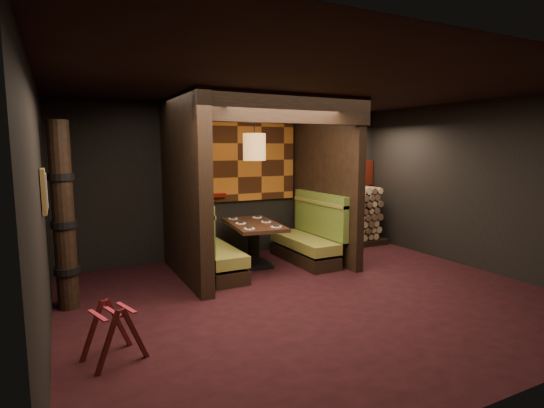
{
  "coord_description": "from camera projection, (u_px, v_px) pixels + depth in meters",
  "views": [
    {
      "loc": [
        -3.09,
        -4.79,
        2.06
      ],
      "look_at": [
        0.0,
        1.3,
        1.15
      ],
      "focal_mm": 28.0,
      "sensor_mm": 36.0,
      "label": 1
    }
  ],
  "objects": [
    {
      "name": "wall_right",
      "position": [
        479.0,
        185.0,
        7.16
      ],
      "size": [
        0.02,
        5.5,
        2.85
      ],
      "primitive_type": "cube",
      "color": "black",
      "rests_on": "ground"
    },
    {
      "name": "partition_right",
      "position": [
        325.0,
        182.0,
        7.78
      ],
      "size": [
        0.15,
        2.1,
        2.85
      ],
      "primitive_type": "cube",
      "color": "black",
      "rests_on": "floor"
    },
    {
      "name": "totem_column",
      "position": [
        63.0,
        218.0,
        5.34
      ],
      "size": [
        0.31,
        0.31,
        2.4
      ],
      "color": "black",
      "rests_on": "floor"
    },
    {
      "name": "ceiling",
      "position": [
        317.0,
        86.0,
        5.51
      ],
      "size": [
        6.5,
        5.5,
        0.02
      ],
      "primitive_type": "cube",
      "color": "black",
      "rests_on": "ground"
    },
    {
      "name": "wall_left",
      "position": [
        40.0,
        212.0,
        4.24
      ],
      "size": [
        0.02,
        5.5,
        2.85
      ],
      "primitive_type": "cube",
      "color": "black",
      "rests_on": "ground"
    },
    {
      "name": "tapa_back_panel",
      "position": [
        237.0,
        160.0,
        8.03
      ],
      "size": [
        2.4,
        0.06,
        1.55
      ],
      "primitive_type": "cube",
      "color": "#B05F1C",
      "rests_on": "wall_back"
    },
    {
      "name": "header_beam",
      "position": [
        289.0,
        108.0,
        6.15
      ],
      "size": [
        2.85,
        0.18,
        0.44
      ],
      "primitive_type": "cube",
      "color": "black",
      "rests_on": "partition_left"
    },
    {
      "name": "tapa_side_panel",
      "position": [
        188.0,
        161.0,
        6.7
      ],
      "size": [
        0.04,
        1.85,
        1.45
      ],
      "primitive_type": "cube",
      "color": "#B05F1C",
      "rests_on": "partition_left"
    },
    {
      "name": "partition_left",
      "position": [
        184.0,
        189.0,
        6.55
      ],
      "size": [
        0.2,
        2.2,
        2.85
      ],
      "primitive_type": "cube",
      "color": "black",
      "rests_on": "floor"
    },
    {
      "name": "wall_back",
      "position": [
        238.0,
        181.0,
        8.14
      ],
      "size": [
        6.5,
        0.02,
        2.85
      ],
      "primitive_type": "cube",
      "color": "black",
      "rests_on": "ground"
    },
    {
      "name": "floor",
      "position": [
        314.0,
        298.0,
        5.89
      ],
      "size": [
        6.5,
        5.5,
        0.02
      ],
      "primitive_type": "cube",
      "color": "black",
      "rests_on": "ground"
    },
    {
      "name": "booth_bench_left",
      "position": [
        209.0,
        251.0,
        6.86
      ],
      "size": [
        0.68,
        1.6,
        1.14
      ],
      "color": "black",
      "rests_on": "floor"
    },
    {
      "name": "framed_picture",
      "position": [
        44.0,
        191.0,
        4.32
      ],
      "size": [
        0.05,
        0.36,
        0.46
      ],
      "color": "olive",
      "rests_on": "wall_left"
    },
    {
      "name": "dining_table",
      "position": [
        254.0,
        236.0,
        7.34
      ],
      "size": [
        0.96,
        1.55,
        0.77
      ],
      "color": "black",
      "rests_on": "floor"
    },
    {
      "name": "booth_bench_right",
      "position": [
        309.0,
        239.0,
        7.71
      ],
      "size": [
        0.68,
        1.6,
        1.14
      ],
      "color": "black",
      "rests_on": "floor"
    },
    {
      "name": "firewood_stack",
      "position": [
        346.0,
        217.0,
        8.91
      ],
      "size": [
        1.73,
        0.7,
        1.22
      ],
      "color": "black",
      "rests_on": "floor"
    },
    {
      "name": "place_settings",
      "position": [
        254.0,
        222.0,
        7.3
      ],
      "size": [
        0.76,
        1.23,
        0.03
      ],
      "color": "white",
      "rests_on": "dining_table"
    },
    {
      "name": "mosaic_header",
      "position": [
        338.0,
        174.0,
        9.08
      ],
      "size": [
        1.83,
        0.1,
        0.56
      ],
      "primitive_type": "cube",
      "color": "maroon",
      "rests_on": "wall_back"
    },
    {
      "name": "luggage_rack",
      "position": [
        113.0,
        330.0,
        4.12
      ],
      "size": [
        0.65,
        0.55,
        0.6
      ],
      "color": "#481111",
      "rests_on": "floor"
    },
    {
      "name": "wall_front",
      "position": [
        510.0,
        231.0,
        3.26
      ],
      "size": [
        6.5,
        0.02,
        2.85
      ],
      "primitive_type": "cube",
      "color": "black",
      "rests_on": "ground"
    },
    {
      "name": "pendant_lamp",
      "position": [
        254.0,
        147.0,
        7.09
      ],
      "size": [
        0.38,
        0.38,
        1.01
      ],
      "color": "#A57139",
      "rests_on": "ceiling"
    },
    {
      "name": "lacquer_shelf",
      "position": [
        210.0,
        196.0,
        7.8
      ],
      "size": [
        0.6,
        0.12,
        0.07
      ],
      "primitive_type": "cube",
      "color": "#540E07",
      "rests_on": "wall_back"
    },
    {
      "name": "bay_front_post",
      "position": [
        321.0,
        181.0,
        8.05
      ],
      "size": [
        0.08,
        0.08,
        2.85
      ],
      "primitive_type": "cube",
      "color": "black",
      "rests_on": "floor"
    }
  ]
}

